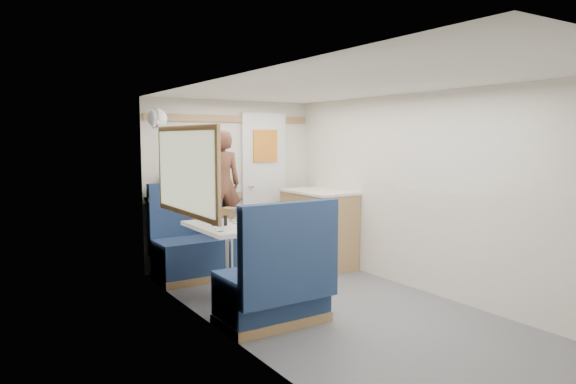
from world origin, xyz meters
TOP-DOWN VIEW (x-y plane):
  - floor at (0.00, 0.00)m, footprint 4.50×4.50m
  - ceiling at (0.00, 0.00)m, footprint 4.50×4.50m
  - wall_back at (0.00, 2.25)m, footprint 2.20×0.02m
  - wall_left at (-1.10, 0.00)m, footprint 0.02×4.50m
  - wall_right at (1.10, 0.00)m, footprint 0.02×4.50m
  - oak_trim_low at (0.00, 2.23)m, footprint 2.15×0.02m
  - oak_trim_high at (0.00, 2.23)m, footprint 2.15×0.02m
  - side_window at (-1.08, 1.00)m, footprint 0.04×1.30m
  - rear_door at (0.45, 2.22)m, footprint 0.62×0.12m
  - dinette_table at (-0.65, 1.00)m, footprint 0.62×0.92m
  - bench_far at (-0.65, 1.86)m, footprint 0.90×0.59m
  - bench_near at (-0.65, 0.14)m, footprint 0.90×0.59m
  - ledge at (-0.65, 2.12)m, footprint 0.90×0.14m
  - dome_light at (-1.04, 1.85)m, footprint 0.20×0.20m
  - galley_counter at (0.82, 1.55)m, footprint 0.57×0.92m
  - person at (-0.35, 1.77)m, footprint 0.47×0.35m
  - duffel_bag at (-0.62, 2.12)m, footprint 0.52×0.26m
  - tray at (-0.45, 0.88)m, footprint 0.33×0.38m
  - orange_fruit at (-0.49, 0.76)m, footprint 0.07×0.07m
  - cheese_block at (-0.56, 0.80)m, footprint 0.10×0.06m
  - wine_glass at (-0.79, 1.02)m, footprint 0.08×0.08m
  - tumbler_left at (-0.88, 0.72)m, footprint 0.07×0.07m
  - tumbler_right at (-0.53, 1.16)m, footprint 0.08×0.08m
  - beer_glass at (-0.43, 1.21)m, footprint 0.07×0.07m
  - pepper_grinder at (-0.70, 0.96)m, footprint 0.04×0.04m
  - bread_loaf at (-0.43, 1.38)m, footprint 0.22×0.27m

SIDE VIEW (x-z plane):
  - floor at x=0.00m, z-range 0.00..0.00m
  - bench_far at x=-0.65m, z-range -0.22..0.83m
  - bench_near at x=-0.65m, z-range -0.22..0.83m
  - galley_counter at x=0.82m, z-range 0.01..0.93m
  - dinette_table at x=-0.65m, z-range 0.21..0.93m
  - tray at x=-0.45m, z-range 0.72..0.74m
  - cheese_block at x=-0.56m, z-range 0.74..0.77m
  - pepper_grinder at x=-0.70m, z-range 0.72..0.82m
  - bread_loaf at x=-0.43m, z-range 0.72..0.82m
  - beer_glass at x=-0.43m, z-range 0.72..0.83m
  - orange_fruit at x=-0.49m, z-range 0.74..0.81m
  - tumbler_left at x=-0.88m, z-range 0.72..0.84m
  - tumbler_right at x=-0.53m, z-range 0.72..0.84m
  - wine_glass at x=-0.79m, z-range 0.76..0.93m
  - oak_trim_low at x=0.00m, z-range 0.81..0.89m
  - ledge at x=-0.65m, z-range 0.86..0.90m
  - rear_door at x=0.45m, z-range 0.04..1.90m
  - wall_back at x=0.00m, z-range 0.00..2.00m
  - wall_left at x=-1.10m, z-range 0.00..2.00m
  - wall_right at x=1.10m, z-range 0.00..2.00m
  - duffel_bag at x=-0.62m, z-range 0.90..1.15m
  - person at x=-0.35m, z-range 0.45..1.63m
  - side_window at x=-1.08m, z-range 0.89..1.61m
  - dome_light at x=-1.04m, z-range 1.65..1.85m
  - oak_trim_high at x=0.00m, z-range 1.74..1.82m
  - ceiling at x=0.00m, z-range 2.00..2.00m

